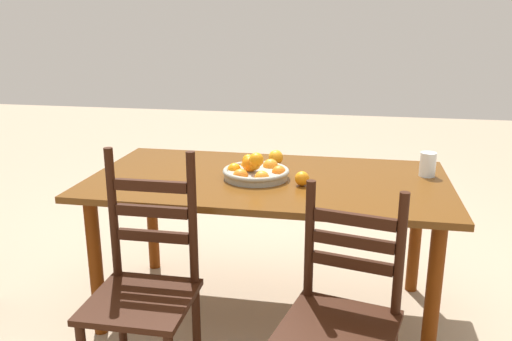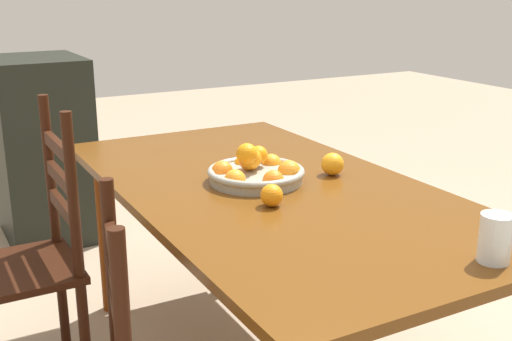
{
  "view_description": "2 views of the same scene",
  "coord_description": "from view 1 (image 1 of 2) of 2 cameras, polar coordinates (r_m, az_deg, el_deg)",
  "views": [
    {
      "loc": [
        -0.4,
        2.46,
        1.49
      ],
      "look_at": [
        0.06,
        0.02,
        0.77
      ],
      "focal_mm": 36.98,
      "sensor_mm": 36.0,
      "label": 1
    },
    {
      "loc": [
        -1.74,
        1.01,
        1.38
      ],
      "look_at": [
        0.06,
        0.02,
        0.77
      ],
      "focal_mm": 44.87,
      "sensor_mm": 36.0,
      "label": 2
    }
  ],
  "objects": [
    {
      "name": "ground_plane",
      "position": [
        2.9,
        1.23,
        -14.72
      ],
      "size": [
        12.0,
        12.0,
        0.0
      ],
      "primitive_type": "plane",
      "color": "tan"
    },
    {
      "name": "dining_table",
      "position": [
        2.63,
        1.31,
        -2.54
      ],
      "size": [
        1.75,
        0.93,
        0.73
      ],
      "color": "#5C330F",
      "rests_on": "ground"
    },
    {
      "name": "chair_near_window",
      "position": [
        1.98,
        9.25,
        -15.82
      ],
      "size": [
        0.47,
        0.47,
        0.92
      ],
      "rotation": [
        0.0,
        0.0,
        2.92
      ],
      "color": "black",
      "rests_on": "ground"
    },
    {
      "name": "chair_by_cabinet",
      "position": [
        2.16,
        -11.93,
        -12.53
      ],
      "size": [
        0.39,
        0.39,
        1.0
      ],
      "rotation": [
        0.0,
        0.0,
        3.15
      ],
      "color": "black",
      "rests_on": "ground"
    },
    {
      "name": "fruit_bowl",
      "position": [
        2.58,
        -0.04,
        -0.07
      ],
      "size": [
        0.33,
        0.33,
        0.14
      ],
      "color": "#9A998C",
      "rests_on": "dining_table"
    },
    {
      "name": "orange_loose_0",
      "position": [
        2.83,
        2.12,
        1.43
      ],
      "size": [
        0.08,
        0.08,
        0.08
      ],
      "primitive_type": "sphere",
      "color": "orange",
      "rests_on": "dining_table"
    },
    {
      "name": "orange_loose_1",
      "position": [
        2.48,
        5.0,
        -0.88
      ],
      "size": [
        0.07,
        0.07,
        0.07
      ],
      "primitive_type": "sphere",
      "color": "orange",
      "rests_on": "dining_table"
    },
    {
      "name": "drinking_glass",
      "position": [
        2.75,
        18.08,
        0.63
      ],
      "size": [
        0.08,
        0.08,
        0.12
      ],
      "primitive_type": "cylinder",
      "color": "silver",
      "rests_on": "dining_table"
    }
  ]
}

